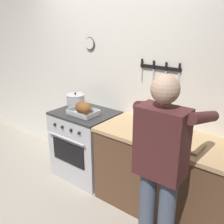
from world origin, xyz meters
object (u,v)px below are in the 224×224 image
object	(u,v)px
cutting_board	(183,144)
bottle_soy_sauce	(184,131)
person_cook	(161,163)
roasting_pan	(83,109)
bottle_dish_soap	(176,125)
stove	(86,144)
stock_pot	(76,101)
bottle_hot_sauce	(136,118)

from	to	relation	value
cutting_board	bottle_soy_sauce	xyz separation A→B (m)	(-0.06, 0.16, 0.06)
person_cook	cutting_board	world-z (taller)	person_cook
roasting_pan	person_cook	bearing A→B (deg)	-20.94
roasting_pan	bottle_soy_sauce	size ratio (longest dim) A/B	2.01
bottle_dish_soap	bottle_soy_sauce	size ratio (longest dim) A/B	1.17
bottle_dish_soap	stove	bearing A→B (deg)	-173.77
stock_pot	bottle_dish_soap	xyz separation A→B (m)	(1.40, 0.06, -0.00)
stove	bottle_hot_sauce	bearing A→B (deg)	6.66
stock_pot	roasting_pan	bearing A→B (deg)	-28.29
cutting_board	bottle_dish_soap	bearing A→B (deg)	128.27
person_cook	roasting_pan	bearing A→B (deg)	60.50
person_cook	roasting_pan	xyz separation A→B (m)	(-1.33, 0.51, 0.02)
cutting_board	roasting_pan	bearing A→B (deg)	179.03
cutting_board	stove	bearing A→B (deg)	175.62
cutting_board	bottle_dish_soap	xyz separation A→B (m)	(-0.18, 0.23, 0.07)
cutting_board	bottle_soy_sauce	world-z (taller)	bottle_soy_sauce
bottle_dish_soap	cutting_board	bearing A→B (deg)	-51.73
bottle_hot_sauce	person_cook	bearing A→B (deg)	-45.06
bottle_soy_sauce	bottle_hot_sauce	xyz separation A→B (m)	(-0.58, 0.03, -0.00)
person_cook	roasting_pan	distance (m)	1.43
bottle_dish_soap	bottle_hot_sauce	xyz separation A→B (m)	(-0.46, -0.04, -0.02)
person_cook	stock_pot	bearing A→B (deg)	59.14
roasting_pan	bottle_dish_soap	distance (m)	1.14
bottle_soy_sauce	stove	bearing A→B (deg)	-177.59
person_cook	roasting_pan	size ratio (longest dim) A/B	4.72
person_cook	roasting_pan	world-z (taller)	person_cook
person_cook	cutting_board	distance (m)	0.49
bottle_dish_soap	stock_pot	bearing A→B (deg)	-177.67
cutting_board	person_cook	bearing A→B (deg)	-86.19
stove	roasting_pan	xyz separation A→B (m)	(0.06, -0.08, 0.52)
roasting_pan	bottle_hot_sauce	bearing A→B (deg)	14.14
bottle_soy_sauce	stock_pot	bearing A→B (deg)	179.37
stove	stock_pot	bearing A→B (deg)	162.46
cutting_board	bottle_dish_soap	world-z (taller)	bottle_dish_soap
person_cook	bottle_soy_sauce	distance (m)	0.65
bottle_soy_sauce	bottle_dish_soap	bearing A→B (deg)	149.53
bottle_dish_soap	roasting_pan	bearing A→B (deg)	-169.33
roasting_pan	bottle_soy_sauce	bearing A→B (deg)	6.28
stove	stock_pot	world-z (taller)	stock_pot
person_cook	bottle_dish_soap	size ratio (longest dim) A/B	8.11
stove	bottle_soy_sauce	bearing A→B (deg)	2.41
stove	roasting_pan	size ratio (longest dim) A/B	2.56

